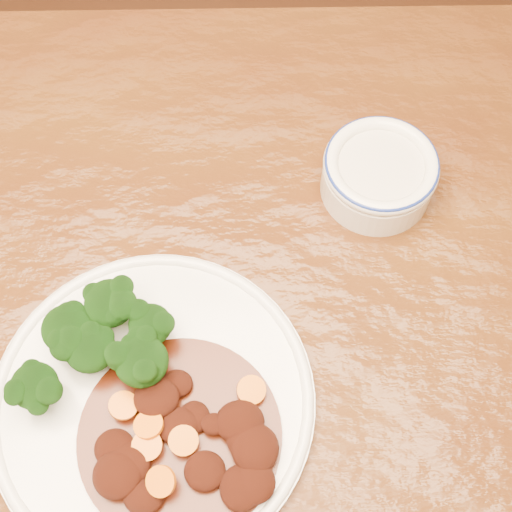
{
  "coord_description": "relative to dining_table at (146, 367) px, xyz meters",
  "views": [
    {
      "loc": [
        0.11,
        -0.25,
        1.42
      ],
      "look_at": [
        0.12,
        0.08,
        0.77
      ],
      "focal_mm": 50.0,
      "sensor_mm": 36.0,
      "label": 1
    }
  ],
  "objects": [
    {
      "name": "mince_stew",
      "position": [
        0.06,
        -0.11,
        0.1
      ],
      "size": [
        0.19,
        0.19,
        0.04
      ],
      "color": "#411107",
      "rests_on": "dinner_plate"
    },
    {
      "name": "broccoli_florets",
      "position": [
        -0.02,
        -0.02,
        0.13
      ],
      "size": [
        0.15,
        0.12,
        0.05
      ],
      "color": "#72A053",
      "rests_on": "dinner_plate"
    },
    {
      "name": "ground",
      "position": [
        -0.0,
        0.0,
        -0.67
      ],
      "size": [
        4.0,
        4.0,
        0.0
      ],
      "primitive_type": "plane",
      "color": "#4B2412",
      "rests_on": "ground"
    },
    {
      "name": "dinner_plate",
      "position": [
        0.02,
        -0.06,
        0.09
      ],
      "size": [
        0.31,
        0.31,
        0.02
      ],
      "rotation": [
        0.0,
        0.0,
        0.4
      ],
      "color": "white",
      "rests_on": "dining_table"
    },
    {
      "name": "dip_bowl",
      "position": [
        0.26,
        0.17,
        0.11
      ],
      "size": [
        0.12,
        0.12,
        0.06
      ],
      "rotation": [
        0.0,
        0.0,
        0.11
      ],
      "color": "white",
      "rests_on": "dining_table"
    },
    {
      "name": "dining_table",
      "position": [
        0.0,
        0.0,
        0.0
      ],
      "size": [
        1.52,
        0.93,
        0.75
      ],
      "rotation": [
        0.0,
        0.0,
        -0.02
      ],
      "color": "#4D2B0D",
      "rests_on": "ground"
    }
  ]
}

